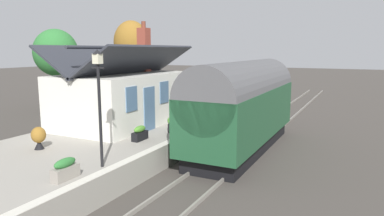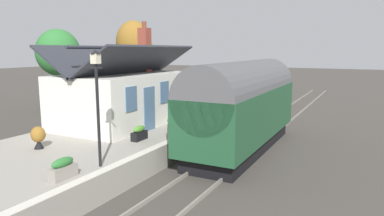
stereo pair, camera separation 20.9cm
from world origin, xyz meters
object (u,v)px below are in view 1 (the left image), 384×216
planter_edge_near (39,137)px  tree_behind_building (131,43)px  planter_by_door (140,133)px  tree_far_right (137,55)px  planter_edge_far (172,124)px  planter_under_sign (220,95)px  station_sign_board (236,89)px  station_building (123,96)px  lamp_post_platform (99,87)px  tree_mid_background (56,53)px  planter_bench_left (65,169)px  bench_mid_platform (210,102)px  bench_by_lamp (232,94)px  train (243,105)px  bench_near_building (242,91)px

planter_edge_near → tree_behind_building: size_ratio=0.12×
planter_by_door → tree_far_right: tree_far_right is taller
planter_edge_far → planter_under_sign: (11.20, 2.12, -0.01)m
planter_edge_far → station_sign_board: 8.65m
station_building → lamp_post_platform: (-5.94, -3.67, 1.23)m
planter_under_sign → tree_mid_background: size_ratio=0.12×
planter_by_door → planter_bench_left: 4.88m
station_sign_board → tree_far_right: (8.09, 13.82, 2.12)m
planter_by_door → tree_behind_building: tree_behind_building is taller
planter_bench_left → station_building: bearing=25.3°
planter_edge_far → planter_bench_left: 6.76m
planter_edge_far → tree_mid_background: size_ratio=0.12×
planter_by_door → tree_behind_building: bearing=36.9°
planter_edge_far → planter_under_sign: size_ratio=0.99×
bench_mid_platform → tree_mid_background: size_ratio=0.22×
tree_mid_background → planter_bench_left: bearing=-132.4°
bench_mid_platform → planter_edge_far: bearing=-171.5°
bench_mid_platform → tree_behind_building: 12.80m
planter_edge_far → planter_by_door: bearing=165.1°
tree_mid_background → tree_behind_building: bearing=-19.8°
planter_by_door → planter_edge_near: bearing=136.6°
bench_by_lamp → station_sign_board: bearing=-154.6°
train → planter_under_sign: 10.53m
bench_by_lamp → bench_near_building: bearing=1.4°
planter_edge_far → tree_behind_building: (12.81, 11.56, 4.09)m
tree_mid_background → tree_behind_building: size_ratio=0.86×
station_building → tree_far_right: station_building is taller
station_building → planter_bench_left: 8.19m
bench_mid_platform → station_sign_board: 2.28m
train → planter_edge_far: size_ratio=12.63×
bench_by_lamp → tree_mid_background: 14.20m
bench_near_building → planter_under_sign: (-2.35, 1.03, -0.09)m
train → bench_mid_platform: size_ratio=6.85×
planter_edge_far → planter_bench_left: bearing=-178.7°
tree_mid_background → tree_behind_building: tree_behind_building is taller
planter_by_door → tree_mid_background: size_ratio=0.13×
bench_by_lamp → lamp_post_platform: (-16.45, -1.40, 2.20)m
planter_under_sign → tree_behind_building: tree_behind_building is taller
bench_mid_platform → planter_bench_left: (-13.54, -1.17, -0.16)m
planter_by_door → tree_behind_building: size_ratio=0.11×
tree_far_right → tree_behind_building: tree_behind_building is taller
station_building → planter_edge_near: size_ratio=8.24×
bench_mid_platform → tree_far_right: size_ratio=0.23×
bench_by_lamp → tree_mid_background: tree_mid_background is taller
station_sign_board → tree_far_right: 16.15m
planter_under_sign → bench_by_lamp: bearing=-96.2°
planter_edge_near → planter_under_sign: 16.06m
bench_mid_platform → bench_near_building: bearing=0.7°
bench_mid_platform → planter_edge_far: (-6.78, -1.01, -0.09)m
station_sign_board → tree_mid_background: 14.53m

